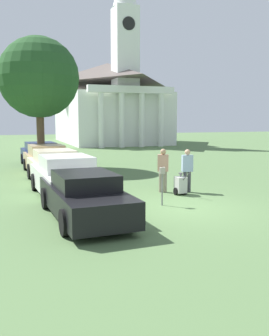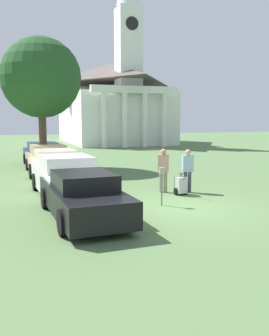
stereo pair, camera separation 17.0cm
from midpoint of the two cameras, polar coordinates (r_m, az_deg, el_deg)
ground_plane at (r=12.25m, az=6.47°, el=-6.08°), size 120.00×120.00×0.00m
parked_car_black at (r=10.98m, az=-8.18°, el=-4.27°), size 2.09×5.00×1.36m
parked_car_white at (r=14.12m, az=-10.79°, el=-1.42°), size 2.24×5.14×1.53m
parked_car_cream at (r=17.25m, az=-12.41°, el=0.12°), size 2.18×4.69×1.50m
parked_car_tan at (r=20.49m, az=-13.55°, el=1.20°), size 2.20×4.78×1.51m
parked_car_navy at (r=23.63m, az=-14.36°, el=1.96°), size 2.18×4.95×1.46m
parking_meter at (r=12.40m, az=3.86°, el=-1.65°), size 0.18×0.09×1.28m
person_worker at (r=14.64m, az=4.03°, el=0.06°), size 0.47×0.38×1.71m
person_supervisor at (r=14.75m, az=7.71°, el=0.01°), size 0.45×0.30×1.69m
equipment_cart at (r=14.31m, az=6.70°, el=-2.54°), size 0.48×0.99×1.00m
church at (r=46.27m, az=-4.04°, el=10.11°), size 10.86×17.86×19.27m
shade_tree at (r=22.56m, az=-14.59°, el=13.16°), size 4.57×4.57×7.49m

